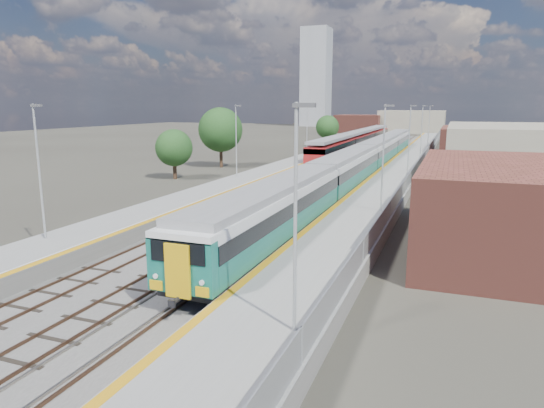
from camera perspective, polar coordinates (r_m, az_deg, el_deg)
The scene contains 11 objects.
ground at distance 63.91m, azimuth 10.32°, elevation 3.73°, with size 320.00×320.00×0.00m, color #47443A.
ballast_bed at distance 66.77m, azimuth 8.80°, elevation 4.13°, with size 10.50×155.00×0.06m, color #565451.
tracks at distance 68.27m, azimuth 9.59°, elevation 4.33°, with size 8.96×160.00×0.17m.
platform_right at distance 65.60m, azimuth 15.28°, elevation 4.17°, with size 4.70×155.00×8.52m.
platform_left at distance 68.39m, azimuth 3.22°, elevation 4.83°, with size 4.30×155.00×8.52m.
buildings at distance 153.80m, azimuth 9.79°, elevation 12.16°, with size 72.00×185.50×40.00m.
green_train at distance 58.15m, azimuth 10.90°, elevation 5.25°, with size 2.99×83.05×3.29m.
red_train at distance 91.68m, azimuth 10.11°, elevation 7.42°, with size 2.97×60.14×3.75m.
tree_a at distance 57.43m, azimuth -11.46°, elevation 6.49°, with size 4.28×4.28×5.79m.
tree_b at distance 67.58m, azimuth -6.08°, elevation 8.67°, with size 6.07×6.07×8.23m.
tree_c at distance 102.65m, azimuth 6.54°, elevation 8.99°, with size 4.81×4.81×6.51m.
Camera 1 is at (11.19, -12.36, 8.40)m, focal length 32.00 mm.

